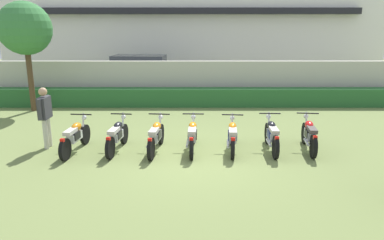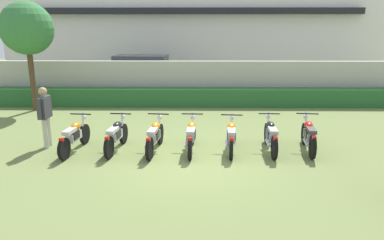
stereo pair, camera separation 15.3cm
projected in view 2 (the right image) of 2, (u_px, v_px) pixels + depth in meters
The scene contains 14 objects.
ground at pixel (192, 157), 9.28m from camera, with size 60.00×60.00×0.00m, color olive.
building at pixel (195, 17), 23.99m from camera, with size 23.45×6.50×8.02m.
compound_wall at pixel (194, 82), 15.81m from camera, with size 22.28×0.30×1.87m, color #BCB7A8.
hedge_row at pixel (194, 97), 15.28m from camera, with size 17.82×0.70×0.77m, color #28602D.
parked_car at pixel (144, 73), 18.88m from camera, with size 4.62×2.33×1.89m.
tree_near_inspector at pixel (27, 29), 13.80m from camera, with size 2.05×2.05×4.29m.
motorcycle_in_row_0 at pixel (74, 136), 9.62m from camera, with size 0.60×1.91×0.95m.
motorcycle_in_row_1 at pixel (116, 135), 9.69m from camera, with size 0.60×1.85×0.95m.
motorcycle_in_row_2 at pixel (155, 136), 9.62m from camera, with size 0.60×1.92×0.95m.
motorcycle_in_row_3 at pixel (191, 135), 9.66m from camera, with size 0.60×1.89×0.95m.
motorcycle_in_row_4 at pixel (231, 136), 9.61m from camera, with size 0.60×1.78×0.94m.
motorcycle_in_row_5 at pixel (271, 135), 9.64m from camera, with size 0.60×1.88×0.96m.
motorcycle_in_row_6 at pixel (309, 135), 9.66m from camera, with size 0.60×1.83×0.97m.
inspector_person at pixel (45, 112), 9.84m from camera, with size 0.23×0.69×1.71m.
Camera 2 is at (0.13, -8.74, 3.28)m, focal length 33.18 mm.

